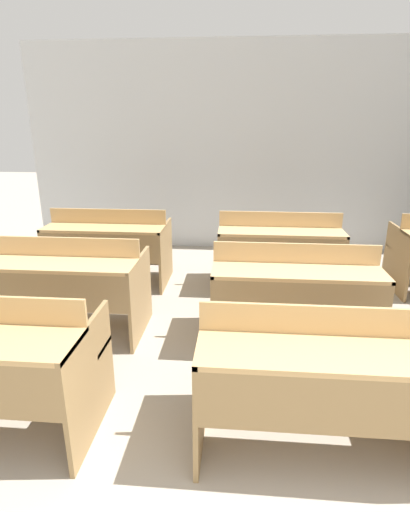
# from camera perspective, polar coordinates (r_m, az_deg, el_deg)

# --- Properties ---
(wall_back) EXTENTS (7.17, 0.06, 2.89)m
(wall_back) POSITION_cam_1_polar(r_m,az_deg,el_deg) (5.95, 10.19, 14.66)
(wall_back) COLOR silver
(wall_back) RESTS_ON ground_plane
(bench_front_center) EXTENTS (1.35, 0.73, 0.88)m
(bench_front_center) POSITION_cam_1_polar(r_m,az_deg,el_deg) (2.38, 16.15, -15.87)
(bench_front_center) COLOR olive
(bench_front_center) RESTS_ON ground_plane
(bench_second_left) EXTENTS (1.35, 0.73, 0.88)m
(bench_second_left) POSITION_cam_1_polar(r_m,az_deg,el_deg) (3.70, -19.46, -3.49)
(bench_second_left) COLOR #997A50
(bench_second_left) RESTS_ON ground_plane
(bench_second_center) EXTENTS (1.35, 0.73, 0.88)m
(bench_second_center) POSITION_cam_1_polar(r_m,az_deg,el_deg) (3.40, 12.59, -4.77)
(bench_second_center) COLOR #997B51
(bench_second_center) RESTS_ON ground_plane
(bench_third_left) EXTENTS (1.35, 0.73, 0.88)m
(bench_third_left) POSITION_cam_1_polar(r_m,az_deg,el_deg) (4.75, -13.61, 1.82)
(bench_third_left) COLOR olive
(bench_third_left) RESTS_ON ground_plane
(bench_third_center) EXTENTS (1.35, 0.73, 0.88)m
(bench_third_center) POSITION_cam_1_polar(r_m,az_deg,el_deg) (4.54, 10.51, 1.27)
(bench_third_center) COLOR #9A7B51
(bench_third_center) RESTS_ON ground_plane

